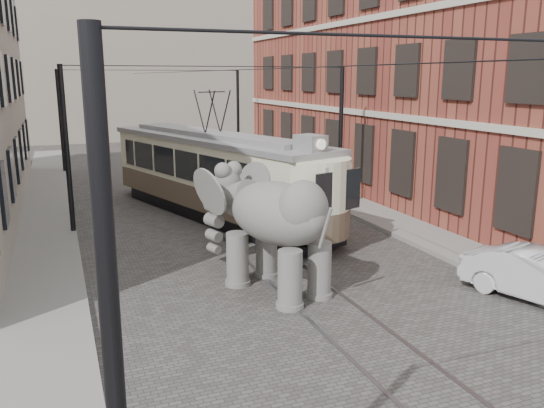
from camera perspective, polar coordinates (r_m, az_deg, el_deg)
name	(u,v)px	position (r m, az deg, el deg)	size (l,w,h in m)	color
ground	(279,267)	(16.72, 0.70, -6.52)	(120.00, 120.00, 0.00)	#494543
tram_rails	(279,267)	(16.72, 0.70, -6.48)	(1.54, 80.00, 0.02)	slate
sidewalk_right	(443,244)	(19.64, 17.20, -3.90)	(2.00, 60.00, 0.15)	slate
sidewalk_left	(45,295)	(15.63, -22.27, -8.67)	(2.00, 60.00, 0.15)	slate
brick_building	(418,68)	(29.04, 14.75, 13.40)	(8.00, 26.00, 12.00)	maroon
distant_block	(118,61)	(54.95, -15.56, 14.01)	(28.00, 10.00, 14.00)	#9E9382
catenary	(223,148)	(20.59, -5.03, 5.73)	(11.00, 30.20, 6.00)	black
tram	(213,155)	(22.25, -6.05, 5.01)	(2.62, 12.71, 5.04)	beige
elephant	(277,231)	(14.48, 0.56, -2.84)	(2.94, 5.34, 3.27)	#66635E
parked_car	(541,277)	(15.69, 25.95, -6.74)	(1.37, 3.89, 1.28)	#B2B3B7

